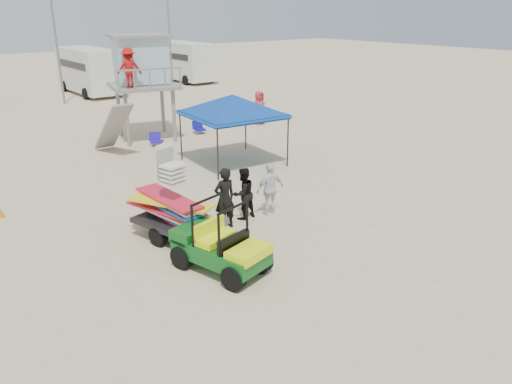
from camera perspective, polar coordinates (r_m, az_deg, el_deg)
ground at (r=11.93m, az=7.11°, el=-10.37°), size 140.00×140.00×0.00m
utility_cart at (r=12.04m, az=-4.07°, el=-5.54°), size 1.68×2.52×1.76m
surf_trailer at (r=13.82m, az=-9.51°, el=-1.55°), size 1.88×2.76×2.39m
man_left at (r=14.33m, az=-3.62°, el=-0.74°), size 0.69×0.48×1.84m
man_mid at (r=15.02m, az=-1.48°, el=-0.17°), size 0.81×0.65×1.60m
man_right at (r=15.32m, az=1.63°, el=0.36°), size 1.00×0.48×1.66m
lifeguard_tower at (r=24.68m, az=-13.21°, el=14.04°), size 3.63×3.63×4.78m
canopy_blue at (r=20.14m, az=-2.71°, el=10.68°), size 3.63×3.63×3.23m
beach_chair_b at (r=25.81m, az=-6.57°, el=7.35°), size 0.65×0.70×0.64m
beach_chair_c at (r=23.76m, az=-11.40°, el=5.95°), size 0.74×0.85×0.64m
rv_mid_right at (r=39.69m, az=-18.54°, el=13.18°), size 2.64×7.00×3.25m
rv_far_right at (r=44.85m, az=-8.11°, el=14.72°), size 2.64×6.60×3.25m
light_pole_left at (r=35.73m, az=-21.86°, el=15.67°), size 0.14×0.14×8.00m
light_pole_right at (r=40.62m, az=-9.85°, el=17.17°), size 0.14×0.14×8.00m
distant_beachgoers at (r=28.09m, az=-12.59°, el=9.18°), size 13.13×9.52×1.82m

